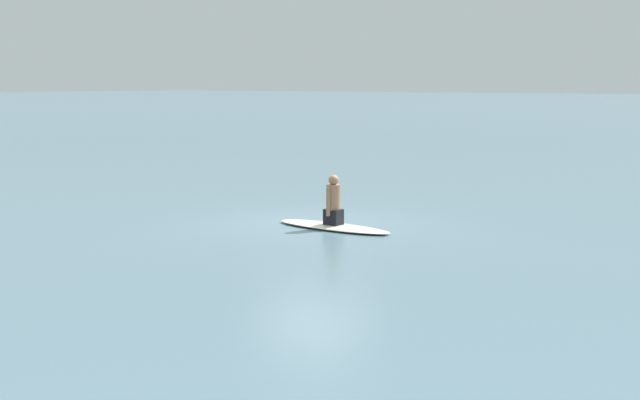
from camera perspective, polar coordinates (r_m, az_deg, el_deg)
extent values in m
plane|color=slate|center=(18.43, -0.39, -1.59)|extent=(400.00, 400.00, 0.00)
ellipsoid|color=silver|center=(17.79, 0.91, -1.79)|extent=(2.81, 0.91, 0.09)
cube|color=black|center=(17.76, 0.91, -1.14)|extent=(0.36, 0.30, 0.32)
cylinder|color=#9E7051|center=(17.70, 0.91, 0.17)|extent=(0.32, 0.32, 0.54)
sphere|color=#9E7051|center=(17.65, 0.91, 1.35)|extent=(0.22, 0.22, 0.22)
cylinder|color=#9E7051|center=(17.86, 1.26, 0.01)|extent=(0.09, 0.09, 0.59)
cylinder|color=#9E7051|center=(17.56, 0.56, -0.12)|extent=(0.09, 0.09, 0.59)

